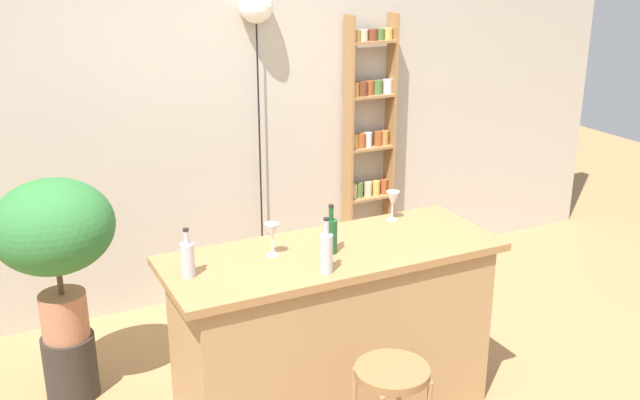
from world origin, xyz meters
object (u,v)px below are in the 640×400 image
object	(u,v)px
bottle_spirits_clear	(331,235)
wine_glass_left	(393,200)
pendant_globe_light	(256,9)
plant_stool	(71,366)
spice_shelf	(369,138)
potted_plant	(54,234)
wine_glass_center	(272,233)
bottle_sauce_amber	(188,259)
bottle_wine_red	(326,252)

from	to	relation	value
bottle_spirits_clear	wine_glass_left	world-z (taller)	bottle_spirits_clear
wine_glass_left	pendant_globe_light	world-z (taller)	pendant_globe_light
plant_stool	spice_shelf	bearing A→B (deg)	18.66
potted_plant	wine_glass_center	size ratio (longest dim) A/B	5.34
pendant_globe_light	potted_plant	bearing A→B (deg)	-151.08
bottle_sauce_amber	bottle_spirits_clear	distance (m)	0.70
potted_plant	pendant_globe_light	bearing A→B (deg)	28.92
bottle_wine_red	wine_glass_center	bearing A→B (deg)	116.62
wine_glass_center	pendant_globe_light	size ratio (longest dim) A/B	0.08
plant_stool	pendant_globe_light	world-z (taller)	pendant_globe_light
potted_plant	bottle_sauce_amber	size ratio (longest dim) A/B	3.76
plant_stool	potted_plant	size ratio (longest dim) A/B	0.41
plant_stool	bottle_spirits_clear	world-z (taller)	bottle_spirits_clear
potted_plant	bottle_wine_red	bearing A→B (deg)	-42.18
bottle_spirits_clear	wine_glass_left	xyz separation A→B (m)	(0.50, 0.25, 0.02)
plant_stool	wine_glass_center	xyz separation A→B (m)	(0.92, -0.67, 0.85)
potted_plant	bottle_spirits_clear	bearing A→B (deg)	-32.83
pendant_globe_light	plant_stool	bearing A→B (deg)	-151.08
spice_shelf	bottle_sauce_amber	distance (m)	2.34
potted_plant	pendant_globe_light	xyz separation A→B (m)	(1.44, 0.80, 1.00)
bottle_spirits_clear	pendant_globe_light	bearing A→B (deg)	80.75
wine_glass_center	potted_plant	bearing A→B (deg)	143.73
wine_glass_center	plant_stool	bearing A→B (deg)	143.73
spice_shelf	potted_plant	world-z (taller)	spice_shelf
plant_stool	pendant_globe_light	size ratio (longest dim) A/B	0.17
bottle_sauce_amber	wine_glass_center	world-z (taller)	bottle_sauce_amber
pendant_globe_light	bottle_spirits_clear	bearing A→B (deg)	-99.25
bottle_sauce_amber	pendant_globe_light	bearing A→B (deg)	57.86
bottle_wine_red	wine_glass_left	world-z (taller)	bottle_wine_red
spice_shelf	plant_stool	distance (m)	2.55
plant_stool	bottle_wine_red	distance (m)	1.66
bottle_spirits_clear	wine_glass_center	world-z (taller)	bottle_spirits_clear
wine_glass_left	pendant_globe_light	size ratio (longest dim) A/B	0.08
bottle_wine_red	wine_glass_left	xyz separation A→B (m)	(0.63, 0.45, 0.02)
potted_plant	spice_shelf	bearing A→B (deg)	18.66
spice_shelf	plant_stool	world-z (taller)	spice_shelf
potted_plant	wine_glass_left	size ratio (longest dim) A/B	5.34
bottle_spirits_clear	wine_glass_center	distance (m)	0.29
spice_shelf	wine_glass_center	size ratio (longest dim) A/B	11.54
spice_shelf	bottle_spirits_clear	size ratio (longest dim) A/B	7.66
bottle_wine_red	bottle_sauce_amber	xyz separation A→B (m)	(-0.58, 0.24, -0.01)
bottle_spirits_clear	wine_glass_left	distance (m)	0.56
wine_glass_left	wine_glass_center	world-z (taller)	same
wine_glass_left	wine_glass_center	size ratio (longest dim) A/B	1.00
wine_glass_left	bottle_spirits_clear	bearing A→B (deg)	-153.15
potted_plant	bottle_wine_red	distance (m)	1.44
bottle_wine_red	bottle_spirits_clear	distance (m)	0.23
plant_stool	wine_glass_left	world-z (taller)	wine_glass_left
plant_stool	bottle_wine_red	world-z (taller)	bottle_wine_red
pendant_globe_light	spice_shelf	bearing A→B (deg)	-1.85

